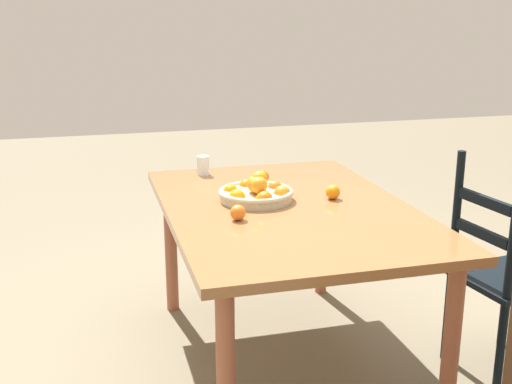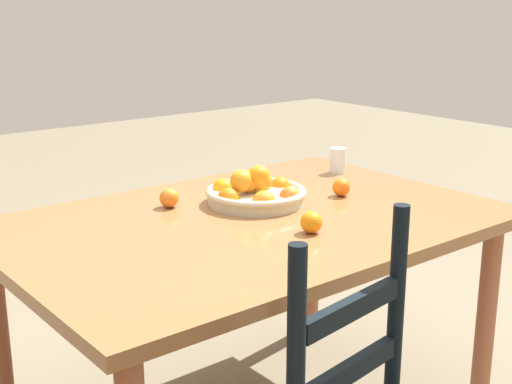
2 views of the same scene
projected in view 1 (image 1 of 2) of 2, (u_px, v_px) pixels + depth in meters
ground_plane at (285, 360)px, 3.05m from camera, size 12.00×12.00×0.00m
dining_table at (287, 223)px, 2.86m from camera, size 1.54×1.05×0.76m
chair_near_window at (501, 278)px, 2.84m from camera, size 0.45×0.45×1.00m
fruit_bowl at (257, 192)px, 2.89m from camera, size 0.34×0.34×0.14m
orange_loose_0 at (333, 192)px, 2.92m from camera, size 0.07×0.07×0.07m
orange_loose_1 at (238, 213)px, 2.63m from camera, size 0.06×0.06×0.06m
orange_loose_2 at (262, 177)px, 3.20m from camera, size 0.06×0.06×0.06m
drinking_glass at (203, 165)px, 3.35m from camera, size 0.06×0.06×0.10m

